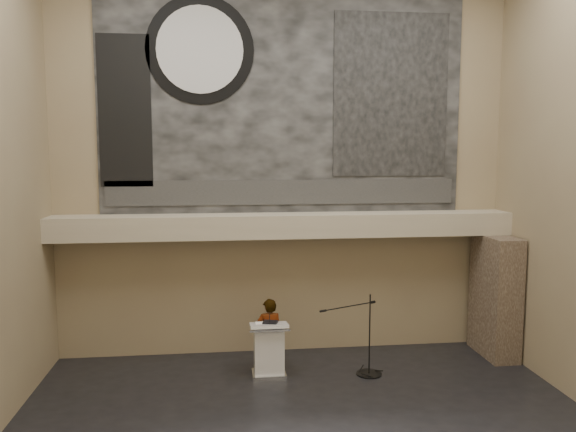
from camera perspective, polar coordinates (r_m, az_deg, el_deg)
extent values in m
cube|color=#8A7658|center=(12.52, -0.43, 5.20)|extent=(10.00, 0.02, 8.50)
cube|color=#8A7658|center=(4.66, 10.39, 2.75)|extent=(10.00, 0.02, 8.50)
cube|color=tan|center=(12.23, -0.22, -0.95)|extent=(10.00, 0.80, 0.50)
cylinder|color=#B2893D|center=(12.14, -7.72, -2.40)|extent=(0.04, 0.04, 0.06)
cylinder|color=#B2893D|center=(12.57, 8.45, -2.10)|extent=(0.04, 0.04, 0.06)
cube|color=black|center=(12.54, -0.42, 11.83)|extent=(8.00, 0.05, 5.00)
cube|color=#2A2A2A|center=(12.48, -0.39, 2.43)|extent=(7.76, 0.02, 0.55)
cylinder|color=black|center=(12.57, -8.93, 16.34)|extent=(2.30, 0.02, 2.30)
cylinder|color=silver|center=(12.55, -8.94, 16.36)|extent=(1.84, 0.02, 1.84)
cube|color=black|center=(12.99, 10.42, 11.98)|extent=(2.60, 0.02, 3.60)
cube|color=black|center=(12.57, -16.25, 10.19)|extent=(1.10, 0.02, 3.20)
cube|color=#45372A|center=(13.45, 20.30, -7.61)|extent=(0.60, 1.40, 2.70)
cube|color=silver|center=(11.88, -1.94, -15.74)|extent=(0.68, 0.52, 0.08)
cube|color=white|center=(11.70, -1.95, -13.38)|extent=(0.60, 0.42, 0.96)
cube|color=white|center=(11.51, -1.96, -11.03)|extent=(0.77, 0.54, 0.13)
cube|color=black|center=(11.53, -1.81, -10.75)|extent=(0.34, 0.30, 0.04)
cube|color=white|center=(11.51, -2.84, -10.86)|extent=(0.19, 0.26, 0.00)
imported|color=white|center=(11.95, -1.93, -11.93)|extent=(0.58, 0.40, 1.52)
cylinder|color=black|center=(12.08, 8.22, -15.57)|extent=(0.52, 0.52, 0.02)
cylinder|color=black|center=(11.79, 8.29, -11.84)|extent=(0.03, 0.03, 1.68)
cylinder|color=black|center=(11.25, 6.04, -9.14)|extent=(1.18, 0.55, 0.02)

